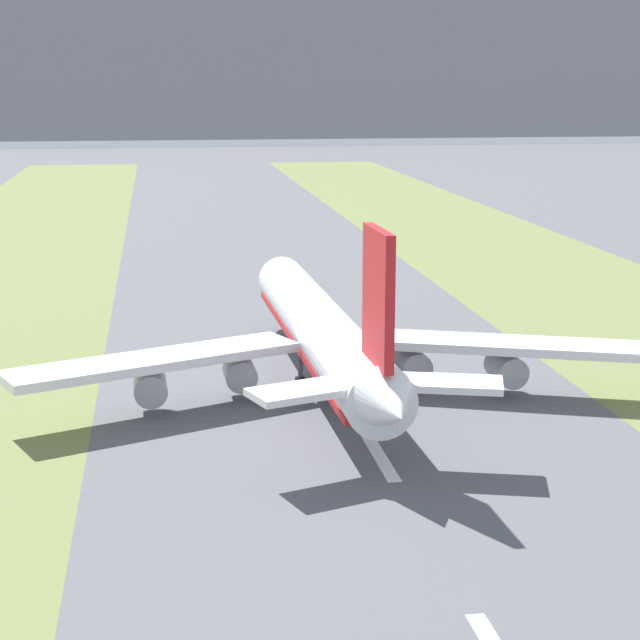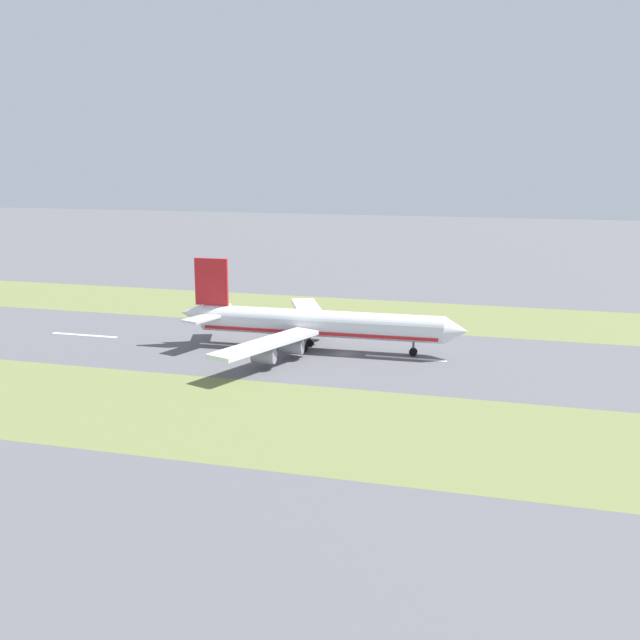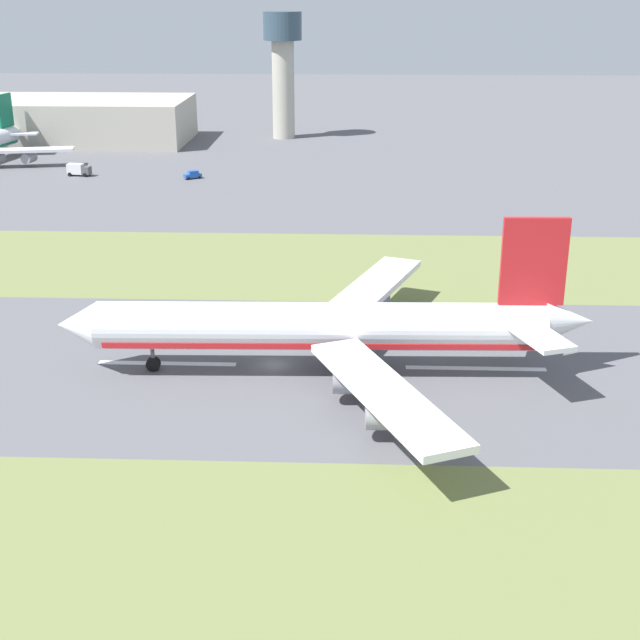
{
  "view_description": "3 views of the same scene",
  "coord_description": "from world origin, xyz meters",
  "views": [
    {
      "loc": [
        -18.28,
        -114.23,
        31.81
      ],
      "look_at": [
        -1.71,
        -5.98,
        7.0
      ],
      "focal_mm": 60.0,
      "sensor_mm": 36.0,
      "label": 1
    },
    {
      "loc": [
        157.3,
        38.64,
        43.13
      ],
      "look_at": [
        -1.71,
        -5.98,
        7.0
      ],
      "focal_mm": 42.0,
      "sensor_mm": 36.0,
      "label": 2
    },
    {
      "loc": [
        -105.55,
        -10.21,
        46.2
      ],
      "look_at": [
        -1.71,
        -5.98,
        7.0
      ],
      "focal_mm": 50.0,
      "sensor_mm": 36.0,
      "label": 3
    }
  ],
  "objects": [
    {
      "name": "airplane_main_jet",
      "position": [
        -1.66,
        -7.89,
        6.02
      ],
      "size": [
        64.11,
        67.13,
        20.2
      ],
      "color": "white",
      "rests_on": "ground"
    },
    {
      "name": "grass_median_west",
      "position": [
        -45.0,
        0.0,
        0.0
      ],
      "size": [
        40.0,
        600.0,
        0.01
      ],
      "primitive_type": "cube",
      "color": "olive",
      "rests_on": "ground"
    },
    {
      "name": "ground_plane",
      "position": [
        0.0,
        0.0,
        0.0
      ],
      "size": [
        800.0,
        800.0,
        0.0
      ],
      "primitive_type": "plane",
      "color": "#56565B"
    },
    {
      "name": "centreline_dash_near",
      "position": [
        0.0,
        -65.98,
        0.01
      ],
      "size": [
        1.2,
        18.0,
        0.01
      ],
      "primitive_type": "cube",
      "color": "silver",
      "rests_on": "ground"
    },
    {
      "name": "centreline_dash_mid",
      "position": [
        0.0,
        -25.98,
        0.01
      ],
      "size": [
        1.2,
        18.0,
        0.01
      ],
      "primitive_type": "cube",
      "color": "silver",
      "rests_on": "ground"
    },
    {
      "name": "centreline_dash_far",
      "position": [
        0.0,
        14.02,
        0.01
      ],
      "size": [
        1.2,
        18.0,
        0.01
      ],
      "primitive_type": "cube",
      "color": "silver",
      "rests_on": "ground"
    },
    {
      "name": "grass_median_east",
      "position": [
        45.0,
        0.0,
        0.0
      ],
      "size": [
        40.0,
        600.0,
        0.01
      ],
      "primitive_type": "cube",
      "color": "olive",
      "rests_on": "ground"
    }
  ]
}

